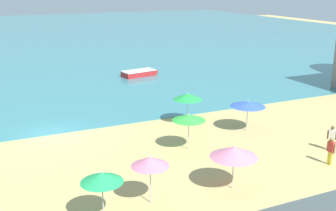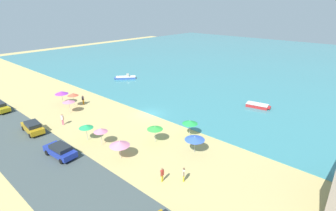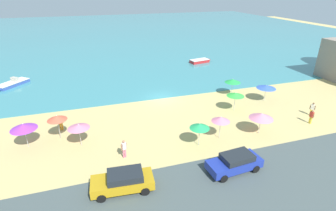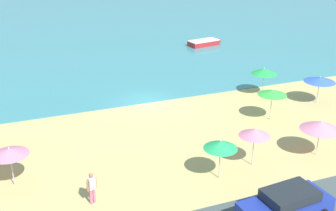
# 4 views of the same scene
# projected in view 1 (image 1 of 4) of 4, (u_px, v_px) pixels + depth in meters

# --- Properties ---
(ground_plane) EXTENTS (160.00, 160.00, 0.00)m
(ground_plane) POSITION_uv_depth(u_px,v_px,m) (52.00, 135.00, 28.55)
(ground_plane) COLOR tan
(beach_umbrella_0) EXTENTS (2.06, 2.06, 2.32)m
(beach_umbrella_0) POSITION_uv_depth(u_px,v_px,m) (189.00, 118.00, 25.55)
(beach_umbrella_0) COLOR #B2B2B7
(beach_umbrella_0) RESTS_ON ground_plane
(beach_umbrella_1) EXTENTS (2.43, 2.43, 2.18)m
(beach_umbrella_1) POSITION_uv_depth(u_px,v_px,m) (248.00, 104.00, 28.95)
(beach_umbrella_1) COLOR #B2B2B7
(beach_umbrella_1) RESTS_ON ground_plane
(beach_umbrella_2) EXTENTS (1.85, 1.85, 2.35)m
(beach_umbrella_2) POSITION_uv_depth(u_px,v_px,m) (102.00, 177.00, 17.80)
(beach_umbrella_2) COLOR #B2B2B7
(beach_umbrella_2) RESTS_ON ground_plane
(beach_umbrella_3) EXTENTS (2.37, 2.37, 2.31)m
(beach_umbrella_3) POSITION_uv_depth(u_px,v_px,m) (234.00, 152.00, 20.67)
(beach_umbrella_3) COLOR #B2B2B7
(beach_umbrella_3) RESTS_ON ground_plane
(beach_umbrella_6) EXTENTS (2.11, 2.11, 2.34)m
(beach_umbrella_6) POSITION_uv_depth(u_px,v_px,m) (188.00, 96.00, 30.36)
(beach_umbrella_6) COLOR #B2B2B7
(beach_umbrella_6) RESTS_ON ground_plane
(beach_umbrella_7) EXTENTS (1.78, 1.78, 2.39)m
(beach_umbrella_7) POSITION_uv_depth(u_px,v_px,m) (150.00, 162.00, 19.25)
(beach_umbrella_7) COLOR #B2B2B7
(beach_umbrella_7) RESTS_ON ground_plane
(bather_0) EXTENTS (0.26, 0.57, 1.63)m
(bather_0) POSITION_uv_depth(u_px,v_px,m) (331.00, 150.00, 23.71)
(bather_0) COLOR yellow
(bather_0) RESTS_ON ground_plane
(bather_3) EXTENTS (0.39, 0.47, 1.61)m
(bather_3) POSITION_uv_depth(u_px,v_px,m) (332.00, 137.00, 25.67)
(bather_3) COLOR yellow
(bather_3) RESTS_ON ground_plane
(skiff_offshore) EXTENTS (4.21, 2.32, 0.63)m
(skiff_offshore) POSITION_uv_depth(u_px,v_px,m) (139.00, 73.00, 46.03)
(skiff_offshore) COLOR red
(skiff_offshore) RESTS_ON sea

